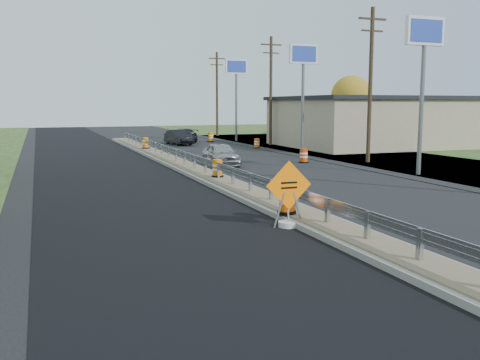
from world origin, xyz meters
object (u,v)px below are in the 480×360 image
object	(u,v)px
barrel_median_near	(287,200)
barrel_shoulder_far	(211,137)
barrel_median_far	(145,143)
car_silver	(221,154)
car_dark_mid	(179,137)
car_dark_far	(183,135)
barrel_median_mid	(217,169)
barrel_shoulder_mid	(257,144)
barrel_shoulder_near	(304,156)
caution_sign	(288,210)

from	to	relation	value
barrel_median_near	barrel_shoulder_far	bearing A→B (deg)	76.26
barrel_median_far	car_silver	distance (m)	11.26
barrel_median_near	barrel_shoulder_far	distance (m)	35.56
car_dark_mid	car_dark_far	xyz separation A→B (m)	(1.18, 3.05, -0.01)
barrel_median_far	car_dark_far	distance (m)	10.64
barrel_shoulder_far	car_dark_mid	size ratio (longest dim) A/B	0.23
barrel_median_mid	barrel_median_far	world-z (taller)	barrel_median_far
barrel_shoulder_mid	barrel_shoulder_far	world-z (taller)	barrel_shoulder_far
barrel_shoulder_near	barrel_shoulder_mid	distance (m)	11.45
caution_sign	car_dark_far	size ratio (longest dim) A/B	0.44
caution_sign	barrel_shoulder_near	size ratio (longest dim) A/B	2.26
barrel_median_mid	barrel_shoulder_mid	xyz separation A→B (m)	(9.13, 17.24, -0.24)
barrel_shoulder_far	car_silver	bearing A→B (deg)	-105.80
barrel_median_mid	barrel_shoulder_near	size ratio (longest dim) A/B	0.94
barrel_median_mid	car_dark_far	xyz separation A→B (m)	(5.27, 26.56, 0.03)
caution_sign	barrel_median_far	xyz separation A→B (m)	(0.88, 26.99, 0.14)
barrel_median_mid	barrel_shoulder_near	xyz separation A→B (m)	(7.58, 5.90, -0.20)
car_silver	car_dark_mid	size ratio (longest dim) A/B	0.96
barrel_median_far	barrel_shoulder_mid	xyz separation A→B (m)	(9.22, -0.13, -0.26)
barrel_median_mid	barrel_shoulder_far	bearing A→B (deg)	73.11
barrel_shoulder_mid	car_dark_mid	distance (m)	8.04
caution_sign	car_silver	world-z (taller)	caution_sign
barrel_shoulder_mid	car_dark_far	bearing A→B (deg)	112.46
barrel_median_near	barrel_shoulder_far	size ratio (longest dim) A/B	0.94
car_dark_mid	car_dark_far	world-z (taller)	car_dark_mid
barrel_median_near	barrel_median_far	bearing A→B (deg)	88.84
car_dark_mid	car_dark_far	distance (m)	3.28
barrel_shoulder_near	car_dark_far	xyz separation A→B (m)	(-2.30, 20.66, 0.24)
barrel_median_mid	barrel_shoulder_near	distance (m)	9.60
caution_sign	car_silver	distance (m)	16.33
caution_sign	barrel_shoulder_near	distance (m)	17.72
caution_sign	barrel_shoulder_near	xyz separation A→B (m)	(8.55, 15.52, -0.08)
car_silver	car_dark_mid	distance (m)	17.22
barrel_median_near	barrel_shoulder_near	world-z (taller)	barrel_median_near
barrel_shoulder_mid	barrel_shoulder_far	distance (m)	8.61
barrel_shoulder_mid	barrel_median_mid	bearing A→B (deg)	-117.89
barrel_median_near	car_dark_far	size ratio (longest dim) A/B	0.19
barrel_median_near	barrel_median_far	world-z (taller)	barrel_median_near
barrel_shoulder_mid	barrel_shoulder_far	xyz separation A→B (m)	(-1.31, 8.52, 0.06)
barrel_median_near	barrel_shoulder_mid	size ratio (longest dim) A/B	1.09
car_dark_far	barrel_shoulder_far	bearing A→B (deg)	159.49
barrel_median_near	car_dark_mid	world-z (taller)	car_dark_mid
barrel_median_near	car_dark_mid	distance (m)	32.63
barrel_median_far	barrel_shoulder_near	distance (m)	13.80
barrel_median_mid	car_dark_mid	size ratio (longest dim) A/B	0.20
barrel_median_far	car_dark_mid	size ratio (longest dim) A/B	0.21
barrel_shoulder_far	barrel_median_near	bearing A→B (deg)	-103.74
car_dark_mid	barrel_median_far	bearing A→B (deg)	-132.34
barrel_median_near	barrel_median_mid	size ratio (longest dim) A/B	1.06
caution_sign	barrel_median_near	size ratio (longest dim) A/B	2.27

